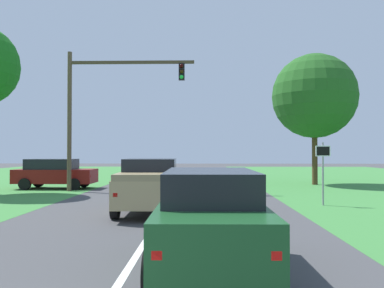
# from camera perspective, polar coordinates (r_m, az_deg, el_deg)

# --- Properties ---
(ground_plane) EXTENTS (120.00, 120.00, 0.00)m
(ground_plane) POSITION_cam_1_polar(r_m,az_deg,el_deg) (13.34, -4.64, -10.55)
(ground_plane) COLOR #424244
(red_suv_near) EXTENTS (2.15, 4.64, 1.83)m
(red_suv_near) POSITION_cam_1_polar(r_m,az_deg,el_deg) (7.67, 2.62, -10.25)
(red_suv_near) COLOR #194C23
(red_suv_near) RESTS_ON ground_plane
(pickup_truck_lead) EXTENTS (2.41, 5.45, 1.94)m
(pickup_truck_lead) POSITION_cam_1_polar(r_m,az_deg,el_deg) (14.77, -5.85, -5.74)
(pickup_truck_lead) COLOR tan
(pickup_truck_lead) RESTS_ON ground_plane
(traffic_light) EXTENTS (7.06, 0.40, 7.75)m
(traffic_light) POSITION_cam_1_polar(r_m,az_deg,el_deg) (23.01, -12.68, 6.15)
(traffic_light) COLOR brown
(traffic_light) RESTS_ON ground_plane
(keep_moving_sign) EXTENTS (0.60, 0.09, 2.57)m
(keep_moving_sign) POSITION_cam_1_polar(r_m,az_deg,el_deg) (17.26, 18.05, -2.87)
(keep_moving_sign) COLOR gray
(keep_moving_sign) RESTS_ON ground_plane
(oak_tree_right) EXTENTS (5.59, 5.59, 8.68)m
(oak_tree_right) POSITION_cam_1_polar(r_m,az_deg,el_deg) (28.14, 16.94, 6.49)
(oak_tree_right) COLOR #4C351E
(oak_tree_right) RESTS_ON ground_plane
(crossing_suv_far) EXTENTS (4.59, 2.16, 1.75)m
(crossing_suv_far) POSITION_cam_1_polar(r_m,az_deg,el_deg) (25.21, -18.86, -3.91)
(crossing_suv_far) COLOR maroon
(crossing_suv_far) RESTS_ON ground_plane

